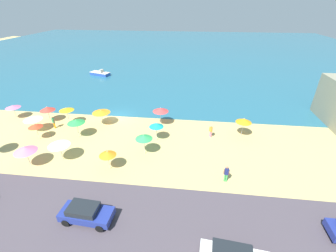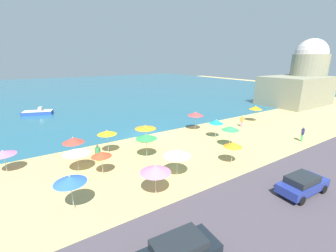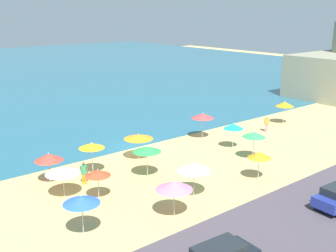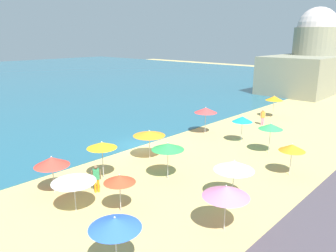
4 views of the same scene
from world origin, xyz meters
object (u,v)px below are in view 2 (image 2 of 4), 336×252
Objects in this scene: beach_umbrella_4 at (101,154)px; bather_1 at (303,133)px; bather_0 at (98,152)px; beach_umbrella_11 at (3,153)px; beach_umbrella_3 at (145,127)px; beach_umbrella_8 at (256,108)px; beach_umbrella_9 at (177,153)px; beach_umbrella_10 at (231,128)px; skiff_nearshore at (38,112)px; beach_umbrella_0 at (70,180)px; beach_umbrella_6 at (233,144)px; beach_umbrella_7 at (73,140)px; beach_umbrella_5 at (216,122)px; beach_umbrella_1 at (146,137)px; beach_umbrella_13 at (76,151)px; bather_2 at (242,120)px; beach_umbrella_2 at (155,169)px; beach_umbrella_14 at (196,114)px; parked_car_3 at (302,184)px; harbor_fortress at (302,81)px; beach_umbrella_12 at (107,133)px.

bather_1 is at bearing -12.66° from beach_umbrella_4.
beach_umbrella_11 is at bearing 163.37° from bather_0.
beach_umbrella_3 is 19.00m from beach_umbrella_8.
beach_umbrella_10 is at bearing 13.65° from beach_umbrella_9.
beach_umbrella_11 is 23.05m from skiff_nearshore.
beach_umbrella_9 is at bearing -160.02° from beach_umbrella_8.
beach_umbrella_0 is 0.97× the size of beach_umbrella_8.
beach_umbrella_7 is at bearing 142.85° from beach_umbrella_6.
beach_umbrella_5 is 16.48m from beach_umbrella_7.
beach_umbrella_4 is 0.97× the size of beach_umbrella_6.
beach_umbrella_7 reaches higher than bather_1.
beach_umbrella_1 is 1.03× the size of beach_umbrella_5.
bather_2 is at bearing 2.89° from beach_umbrella_13.
skiff_nearshore is (-7.73, 26.64, -1.79)m from beach_umbrella_1.
bather_2 is at bearing -45.22° from skiff_nearshore.
beach_umbrella_2 is at bearing -157.39° from bather_2.
beach_umbrella_0 is 1.44× the size of bather_0.
beach_umbrella_10 is 7.05m from beach_umbrella_14.
parked_car_3 is (6.48, -11.93, -1.41)m from beach_umbrella_1.
beach_umbrella_0 is 7.44m from bather_0.
beach_umbrella_4 is 8.59m from beach_umbrella_11.
beach_umbrella_0 is 1.02× the size of beach_umbrella_9.
beach_umbrella_13 is 25.94m from skiff_nearshore.
beach_umbrella_2 is 8.59m from beach_umbrella_6.
beach_umbrella_10 is at bearing -17.88° from bather_0.
beach_umbrella_4 is 14.94m from beach_umbrella_5.
bather_1 is at bearing -151.60° from harbor_fortress.
beach_umbrella_5 reaches higher than bather_0.
beach_umbrella_7 is 0.88× the size of beach_umbrella_14.
beach_umbrella_11 reaches higher than skiff_nearshore.
beach_umbrella_12 is 0.49× the size of skiff_nearshore.
beach_umbrella_4 is 0.82× the size of beach_umbrella_14.
bather_0 reaches higher than parked_car_3.
beach_umbrella_2 is 1.31× the size of bather_1.
harbor_fortress is at bearing 27.97° from parked_car_3.
beach_umbrella_7 reaches higher than beach_umbrella_6.
beach_umbrella_4 is 0.52× the size of parked_car_3.
beach_umbrella_12 is at bearing 179.03° from beach_umbrella_8.
beach_umbrella_8 reaches higher than beach_umbrella_7.
beach_umbrella_3 is at bearing 66.15° from beach_umbrella_2.
beach_umbrella_10 is at bearing 157.73° from bather_1.
beach_umbrella_6 is 12.85m from bather_0.
beach_umbrella_4 is at bearing -35.93° from beach_umbrella_11.
beach_umbrella_8 is (23.26, 8.78, 0.19)m from beach_umbrella_2.
beach_umbrella_4 is at bearing 144.94° from beach_umbrella_9.
bather_2 reaches higher than skiff_nearshore.
beach_umbrella_1 is at bearing 137.18° from beach_umbrella_6.
beach_umbrella_2 reaches higher than beach_umbrella_6.
beach_umbrella_1 is 7.13m from beach_umbrella_7.
beach_umbrella_13 is at bearing 131.52° from beach_umbrella_4.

